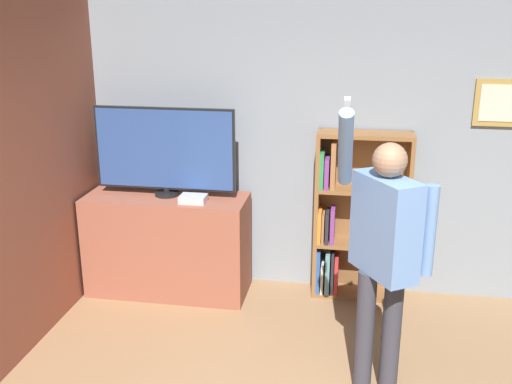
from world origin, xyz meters
The scene contains 7 objects.
wall_back centered at (0.01, 2.85, 1.35)m, with size 6.28×0.09×2.70m.
wall_side_brick centered at (-2.17, 1.41, 1.35)m, with size 0.06×4.42×2.70m.
tv_ledge centered at (-1.38, 2.46, 0.47)m, with size 1.47×0.56×0.93m.
television centered at (-1.38, 2.49, 1.35)m, with size 1.27×0.22×0.80m.
game_console centered at (-1.09, 2.34, 0.96)m, with size 0.23×0.17×0.06m.
bookshelf centered at (0.29, 2.67, 0.73)m, with size 0.83×0.28×1.54m.
person centered at (0.51, 1.25, 1.09)m, with size 0.64×0.60×2.08m.
Camera 1 is at (0.29, -2.46, 2.60)m, focal length 42.00 mm.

